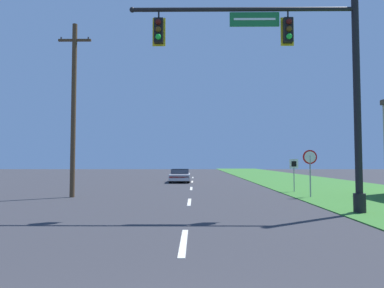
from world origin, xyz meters
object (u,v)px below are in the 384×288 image
at_px(signal_mast, 303,75).
at_px(stop_sign, 310,163).
at_px(utility_pole_near, 74,107).
at_px(car_ahead, 180,176).
at_px(route_sign_post, 294,168).

height_order(signal_mast, stop_sign, signal_mast).
height_order(signal_mast, utility_pole_near, utility_pole_near).
xyz_separation_m(signal_mast, utility_pole_near, (-10.75, 5.60, -0.31)).
bearing_deg(stop_sign, signal_mast, -110.26).
xyz_separation_m(car_ahead, utility_pole_near, (-5.23, -13.32, 4.30)).
bearing_deg(stop_sign, car_ahead, 119.54).
bearing_deg(car_ahead, stop_sign, -60.46).
relative_size(stop_sign, utility_pole_near, 0.26).
distance_m(stop_sign, utility_pole_near, 13.16).
bearing_deg(utility_pole_near, car_ahead, 68.55).
xyz_separation_m(signal_mast, car_ahead, (-5.52, 18.91, -4.62)).
bearing_deg(signal_mast, route_sign_post, 76.48).
bearing_deg(utility_pole_near, route_sign_post, 13.91).
distance_m(car_ahead, stop_sign, 15.41).
distance_m(signal_mast, stop_sign, 6.81).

